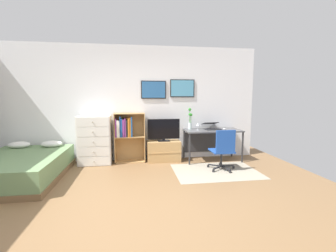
{
  "coord_description": "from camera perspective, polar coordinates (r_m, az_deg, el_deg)",
  "views": [
    {
      "loc": [
        0.07,
        -3.11,
        1.52
      ],
      "look_at": [
        0.76,
        1.5,
        0.92
      ],
      "focal_mm": 24.58,
      "sensor_mm": 36.0,
      "label": 1
    }
  ],
  "objects": [
    {
      "name": "bookshelf",
      "position": [
        5.4,
        -10.11,
        -1.72
      ],
      "size": [
        0.69,
        0.3,
        1.14
      ],
      "color": "tan",
      "rests_on": "ground_plane"
    },
    {
      "name": "dresser",
      "position": [
        5.43,
        -17.67,
        -3.35
      ],
      "size": [
        0.72,
        0.46,
        1.1
      ],
      "color": "white",
      "rests_on": "ground_plane"
    },
    {
      "name": "bed",
      "position": [
        5.1,
        -32.84,
        -8.56
      ],
      "size": [
        1.49,
        2.04,
        0.57
      ],
      "rotation": [
        0.0,
        0.0,
        0.0
      ],
      "color": "brown",
      "rests_on": "ground_plane"
    },
    {
      "name": "computer_mouse",
      "position": [
        5.63,
        13.8,
        -0.7
      ],
      "size": [
        0.06,
        0.1,
        0.03
      ],
      "primitive_type": "ellipsoid",
      "color": "silver",
      "rests_on": "desk"
    },
    {
      "name": "tv_stand",
      "position": [
        5.48,
        -1.09,
        -6.2
      ],
      "size": [
        0.77,
        0.41,
        0.48
      ],
      "color": "tan",
      "rests_on": "ground_plane"
    },
    {
      "name": "television",
      "position": [
        5.36,
        -1.07,
        -1.07
      ],
      "size": [
        0.75,
        0.16,
        0.52
      ],
      "color": "black",
      "rests_on": "tv_stand"
    },
    {
      "name": "wine_glass",
      "position": [
        5.39,
        7.4,
        0.37
      ],
      "size": [
        0.07,
        0.07,
        0.18
      ],
      "color": "silver",
      "rests_on": "desk"
    },
    {
      "name": "wall_back_with_posters",
      "position": [
        5.55,
        -9.11,
        5.51
      ],
      "size": [
        6.12,
        0.09,
        2.7
      ],
      "color": "white",
      "rests_on": "ground_plane"
    },
    {
      "name": "office_chair",
      "position": [
        4.85,
        13.54,
        -5.54
      ],
      "size": [
        0.56,
        0.58,
        0.86
      ],
      "rotation": [
        0.0,
        0.0,
        0.0
      ],
      "color": "#232326",
      "rests_on": "ground_plane"
    },
    {
      "name": "laptop",
      "position": [
        5.65,
        10.7,
        -0.09
      ],
      "size": [
        0.42,
        0.45,
        0.17
      ],
      "rotation": [
        0.0,
        0.0,
        0.12
      ],
      "color": "black",
      "rests_on": "desk"
    },
    {
      "name": "desk",
      "position": [
        5.63,
        10.7,
        -2.1
      ],
      "size": [
        1.31,
        0.63,
        0.74
      ],
      "color": "#4C4C4F",
      "rests_on": "ground_plane"
    },
    {
      "name": "area_rug",
      "position": [
        4.89,
        11.77,
        -10.91
      ],
      "size": [
        1.7,
        1.2,
        0.01
      ],
      "primitive_type": "cube",
      "color": "#9E937F",
      "rests_on": "ground_plane"
    },
    {
      "name": "bamboo_vase",
      "position": [
        5.54,
        5.49,
        1.46
      ],
      "size": [
        0.1,
        0.09,
        0.51
      ],
      "color": "silver",
      "rests_on": "desk"
    },
    {
      "name": "ground_plane",
      "position": [
        3.47,
        -9.28,
        -18.78
      ],
      "size": [
        7.2,
        7.2,
        0.0
      ],
      "primitive_type": "plane",
      "color": "brown"
    }
  ]
}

